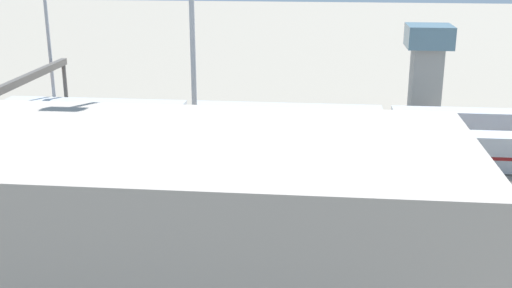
# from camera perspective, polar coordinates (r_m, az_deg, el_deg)

# --- Properties ---
(ground_plane) EXTENTS (400.00, 400.00, 0.00)m
(ground_plane) POSITION_cam_1_polar(r_m,az_deg,el_deg) (70.57, -4.36, -1.46)
(ground_plane) COLOR gray
(track_bed_0) EXTENTS (140.00, 2.80, 0.12)m
(track_bed_0) POSITION_cam_1_polar(r_m,az_deg,el_deg) (79.94, -3.09, 0.89)
(track_bed_0) COLOR #4C443D
(track_bed_0) RESTS_ON ground_plane
(track_bed_1) EXTENTS (140.00, 2.80, 0.12)m
(track_bed_1) POSITION_cam_1_polar(r_m,az_deg,el_deg) (75.23, -3.68, -0.19)
(track_bed_1) COLOR #3D3833
(track_bed_1) RESTS_ON ground_plane
(track_bed_2) EXTENTS (140.00, 2.80, 0.12)m
(track_bed_2) POSITION_cam_1_polar(r_m,az_deg,el_deg) (70.55, -4.36, -1.41)
(track_bed_2) COLOR #4C443D
(track_bed_2) RESTS_ON ground_plane
(track_bed_3) EXTENTS (140.00, 2.80, 0.12)m
(track_bed_3) POSITION_cam_1_polar(r_m,az_deg,el_deg) (65.93, -5.12, -2.81)
(track_bed_3) COLOR #3D3833
(track_bed_3) RESTS_ON ground_plane
(track_bed_4) EXTENTS (140.00, 2.80, 0.12)m
(track_bed_4) POSITION_cam_1_polar(r_m,az_deg,el_deg) (61.36, -6.01, -4.42)
(track_bed_4) COLOR #3D3833
(track_bed_4) RESTS_ON ground_plane
(train_on_track_0) EXTENTS (71.40, 3.00, 3.80)m
(train_on_track_0) POSITION_cam_1_polar(r_m,az_deg,el_deg) (78.56, 2.74, 2.09)
(train_on_track_0) COLOR #B7BABF
(train_on_track_0) RESTS_ON ground_plane
(train_on_track_2) EXTENTS (119.80, 3.06, 3.80)m
(train_on_track_2) POSITION_cam_1_polar(r_m,az_deg,el_deg) (69.83, -3.84, 0.08)
(train_on_track_2) COLOR #B7BABF
(train_on_track_2) RESTS_ON ground_plane
(signal_gantry) EXTENTS (0.70, 25.00, 8.80)m
(signal_gantry) POSITION_cam_1_polar(r_m,az_deg,el_deg) (75.01, -20.21, 4.53)
(signal_gantry) COLOR #4C4742
(signal_gantry) RESTS_ON ground_plane
(maintenance_shed) EXTENTS (40.30, 16.63, 11.67)m
(maintenance_shed) POSITION_cam_1_polar(r_m,az_deg,el_deg) (41.17, -9.90, -7.19)
(maintenance_shed) COLOR #9E9389
(maintenance_shed) RESTS_ON ground_plane
(control_tower) EXTENTS (6.00, 6.00, 12.37)m
(control_tower) POSITION_cam_1_polar(r_m,az_deg,el_deg) (90.73, 14.98, 7.01)
(control_tower) COLOR gray
(control_tower) RESTS_ON ground_plane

